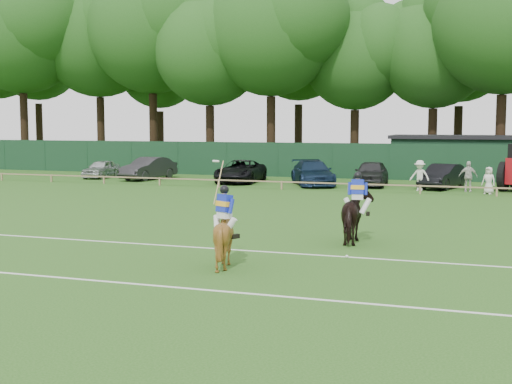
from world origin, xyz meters
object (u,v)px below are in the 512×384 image
at_px(horse_dark, 357,216).
at_px(spectator_right, 489,181).
at_px(horse_chestnut, 225,236).
at_px(estate_black, 443,176).
at_px(suv_black, 241,171).
at_px(spectator_left, 420,176).
at_px(sedan_grey, 148,168).
at_px(hatch_grey, 371,173).
at_px(spectator_mid, 468,176).
at_px(polo_ball, 347,256).
at_px(sedan_navy, 313,173).
at_px(sedan_silver, 101,169).
at_px(utility_shed, 451,156).

relative_size(horse_dark, spectator_right, 1.42).
height_order(horse_chestnut, estate_black, horse_chestnut).
distance_m(suv_black, estate_black, 12.89).
relative_size(horse_dark, spectator_left, 1.21).
bearing_deg(sedan_grey, suv_black, 8.71).
distance_m(hatch_grey, spectator_mid, 6.07).
bearing_deg(estate_black, suv_black, -162.91).
distance_m(sedan_grey, estate_black, 19.74).
xyz_separation_m(sedan_grey, hatch_grey, (15.42, 0.09, 0.02)).
xyz_separation_m(estate_black, polo_ball, (-1.27, -22.79, -0.68)).
bearing_deg(estate_black, horse_chestnut, -82.60).
relative_size(hatch_grey, polo_ball, 51.81).
relative_size(horse_chestnut, polo_ball, 18.67).
bearing_deg(spectator_right, sedan_grey, -164.55).
distance_m(horse_chestnut, estate_black, 25.37).
xyz_separation_m(suv_black, sedan_navy, (4.99, -0.41, 0.04)).
bearing_deg(suv_black, hatch_grey, -1.95).
bearing_deg(hatch_grey, horse_dark, -84.98).
relative_size(sedan_navy, spectator_mid, 3.06).
bearing_deg(suv_black, sedan_grey, 175.07).
height_order(sedan_silver, suv_black, suv_black).
relative_size(sedan_navy, spectator_left, 3.03).
bearing_deg(hatch_grey, sedan_silver, 176.66).
height_order(horse_chestnut, spectator_left, spectator_left).
xyz_separation_m(sedan_grey, polo_ball, (18.48, -22.92, -0.73)).
bearing_deg(polo_ball, hatch_grey, 97.56).
bearing_deg(horse_dark, spectator_mid, -105.53).
distance_m(spectator_mid, utility_shed, 10.00).
height_order(horse_dark, suv_black, horse_dark).
xyz_separation_m(horse_chestnut, spectator_mid, (5.70, 23.47, 0.03)).
xyz_separation_m(suv_black, spectator_right, (15.49, -2.53, 0.02)).
bearing_deg(polo_ball, sedan_grey, 128.87).
bearing_deg(spectator_mid, spectator_left, -173.36).
bearing_deg(horse_dark, hatch_grey, -88.63).
xyz_separation_m(hatch_grey, estate_black, (4.32, -0.22, -0.06)).
xyz_separation_m(polo_ball, utility_shed, (1.30, 31.12, 1.49)).
height_order(sedan_grey, spectator_left, spectator_left).
bearing_deg(horse_dark, utility_shed, -99.60).
relative_size(sedan_navy, estate_black, 1.21).
bearing_deg(utility_shed, spectator_left, -96.74).
distance_m(suv_black, spectator_right, 15.70).
height_order(sedan_silver, sedan_navy, sedan_navy).
bearing_deg(sedan_grey, polo_ball, -41.08).
xyz_separation_m(horse_chestnut, sedan_navy, (-3.68, 24.58, -0.06)).
bearing_deg(hatch_grey, spectator_mid, -19.90).
height_order(estate_black, spectator_mid, spectator_mid).
height_order(suv_black, utility_shed, utility_shed).
bearing_deg(spectator_right, sedan_silver, -163.99).
bearing_deg(estate_black, spectator_left, -104.65).
xyz_separation_m(estate_black, spectator_mid, (1.48, -1.55, 0.14)).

